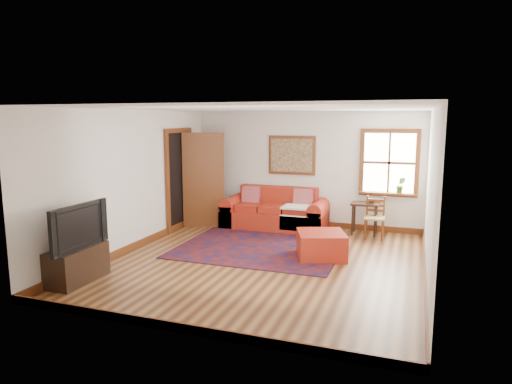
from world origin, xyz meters
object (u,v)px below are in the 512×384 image
at_px(side_table, 365,209).
at_px(ladder_back_chair, 375,216).
at_px(red_ottoman, 321,245).
at_px(media_cabinet, 77,264).
at_px(red_leather_sofa, 275,215).

bearing_deg(side_table, ladder_back_chair, -45.11).
xyz_separation_m(red_ottoman, media_cabinet, (-3.10, -2.32, 0.04)).
height_order(side_table, media_cabinet, side_table).
bearing_deg(red_ottoman, media_cabinet, -163.20).
xyz_separation_m(red_leather_sofa, media_cabinet, (-1.73, -4.11, -0.03)).
bearing_deg(red_ottoman, ladder_back_chair, 45.95).
relative_size(red_ottoman, media_cabinet, 0.83).
relative_size(side_table, media_cabinet, 0.70).
xyz_separation_m(red_leather_sofa, red_ottoman, (1.37, -1.79, -0.07)).
height_order(red_leather_sofa, ladder_back_chair, red_leather_sofa).
bearing_deg(media_cabinet, side_table, 49.16).
bearing_deg(ladder_back_chair, red_ottoman, -114.06).
xyz_separation_m(side_table, ladder_back_chair, (0.22, -0.22, -0.09)).
height_order(red_leather_sofa, side_table, red_leather_sofa).
xyz_separation_m(ladder_back_chair, media_cabinet, (-3.83, -3.96, -0.18)).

